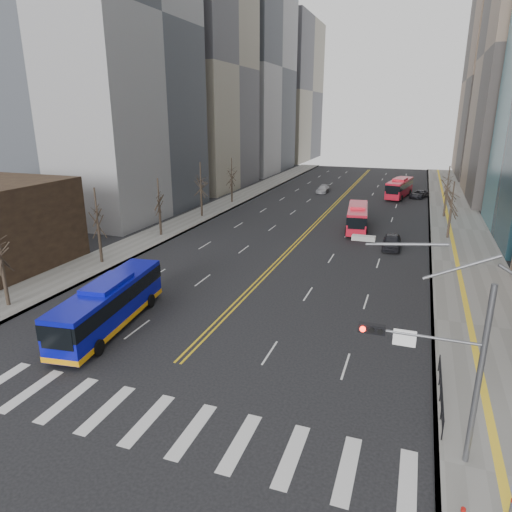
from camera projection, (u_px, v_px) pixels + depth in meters
ground at (127, 414)px, 22.08m from camera, size 220.00×220.00×0.00m
sidewalk_right at (458, 229)px, 56.89m from camera, size 7.00×130.00×0.15m
sidewalk_left at (211, 210)px, 67.77m from camera, size 5.00×130.00×0.15m
crosswalk at (127, 414)px, 22.08m from camera, size 26.70×4.00×0.01m
centerline at (334, 206)px, 71.49m from camera, size 0.55×100.00×0.01m
office_towers at (356, 50)px, 76.40m from camera, size 83.00×134.00×58.00m
signal_mast at (442, 354)px, 18.01m from camera, size 5.37×0.37×9.39m
pedestrian_railing at (441, 390)px, 22.65m from camera, size 0.06×6.06×1.02m
bollards at (503, 499)px, 16.56m from camera, size 2.87×3.17×0.78m
street_trees at (244, 193)px, 53.96m from camera, size 35.20×47.20×7.60m
blue_bus at (109, 303)px, 30.61m from camera, size 3.87×11.64×3.34m
red_bus_near at (357, 216)px, 56.33m from camera, size 3.40×10.12×3.18m
red_bus_far at (400, 187)px, 77.94m from camera, size 4.14×10.65×3.32m
car_white at (98, 306)px, 32.55m from camera, size 1.87×4.79×1.55m
car_dark_mid at (392, 242)px, 48.75m from camera, size 1.94×4.66×1.58m
car_silver at (323, 189)px, 82.96m from camera, size 1.95×4.51×1.29m
car_dark_far at (419, 194)px, 77.96m from camera, size 3.47×5.02×1.27m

